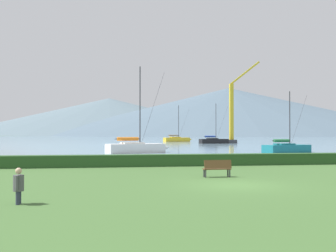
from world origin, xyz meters
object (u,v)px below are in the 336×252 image
(sailboat_slip_3, at_px, (287,148))
(person_seated_viewer, at_px, (19,184))
(park_bench_near_path, at_px, (217,168))
(dock_crane, at_px, (233,116))
(sailboat_slip_0, at_px, (136,147))
(sailboat_slip_4, at_px, (214,141))
(sailboat_slip_5, at_px, (177,139))

(sailboat_slip_3, xyz_separation_m, person_seated_viewer, (-24.65, -31.69, 0.12))
(sailboat_slip_3, distance_m, park_bench_near_path, 29.18)
(park_bench_near_path, height_order, dock_crane, dock_crane)
(dock_crane, bearing_deg, person_seated_viewer, -113.13)
(person_seated_viewer, bearing_deg, sailboat_slip_0, 81.74)
(sailboat_slip_4, relative_size, sailboat_slip_5, 0.92)
(sailboat_slip_0, height_order, sailboat_slip_3, sailboat_slip_0)
(sailboat_slip_5, bearing_deg, person_seated_viewer, -115.31)
(sailboat_slip_0, xyz_separation_m, sailboat_slip_5, (15.03, 56.78, -0.02))
(sailboat_slip_5, relative_size, park_bench_near_path, 6.22)
(sailboat_slip_4, distance_m, sailboat_slip_5, 19.09)
(sailboat_slip_4, height_order, sailboat_slip_5, sailboat_slip_5)
(sailboat_slip_4, relative_size, dock_crane, 0.48)
(sailboat_slip_4, height_order, park_bench_near_path, sailboat_slip_4)
(sailboat_slip_0, height_order, park_bench_near_path, sailboat_slip_0)
(sailboat_slip_0, relative_size, sailboat_slip_5, 1.09)
(sailboat_slip_0, height_order, dock_crane, dock_crane)
(sailboat_slip_4, relative_size, person_seated_viewer, 7.05)
(park_bench_near_path, distance_m, dock_crane, 69.49)
(sailboat_slip_3, height_order, person_seated_viewer, sailboat_slip_3)
(sailboat_slip_4, xyz_separation_m, dock_crane, (4.36, 0.32, 5.48))
(park_bench_near_path, bearing_deg, sailboat_slip_3, 56.55)
(sailboat_slip_3, distance_m, dock_crane, 41.90)
(sailboat_slip_3, height_order, dock_crane, dock_crane)
(park_bench_near_path, xyz_separation_m, person_seated_viewer, (-9.01, -7.06, 0.16))
(sailboat_slip_0, height_order, person_seated_viewer, sailboat_slip_0)
(sailboat_slip_3, relative_size, sailboat_slip_5, 0.78)
(sailboat_slip_3, height_order, sailboat_slip_4, sailboat_slip_4)
(sailboat_slip_4, xyz_separation_m, park_bench_near_path, (-17.69, -65.34, -0.07))
(sailboat_slip_4, bearing_deg, sailboat_slip_5, 98.03)
(sailboat_slip_0, distance_m, sailboat_slip_3, 18.19)
(person_seated_viewer, xyz_separation_m, dock_crane, (31.06, 72.72, 5.40))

